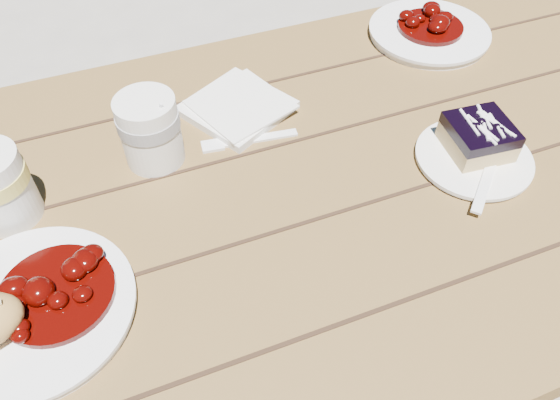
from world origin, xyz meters
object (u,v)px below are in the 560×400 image
object	(u,v)px
coffee_cup	(150,131)
picnic_table	(259,256)
second_plate	(429,33)
main_plate	(35,310)
dessert_plate	(473,159)
blueberry_cake	(479,136)

from	to	relation	value
coffee_cup	picnic_table	bearing A→B (deg)	-46.15
picnic_table	second_plate	xyz separation A→B (m)	(0.46, 0.27, 0.17)
picnic_table	main_plate	size ratio (longest dim) A/B	8.35
dessert_plate	main_plate	bearing A→B (deg)	-177.38
main_plate	coffee_cup	xyz separation A→B (m)	(0.20, 0.22, 0.05)
picnic_table	dessert_plate	bearing A→B (deg)	-10.42
coffee_cup	dessert_plate	bearing A→B (deg)	-22.25
blueberry_cake	second_plate	world-z (taller)	blueberry_cake
picnic_table	main_plate	distance (m)	0.37
dessert_plate	blueberry_cake	distance (m)	0.04
dessert_plate	blueberry_cake	bearing A→B (deg)	56.31
main_plate	dessert_plate	distance (m)	0.65
blueberry_cake	picnic_table	bearing A→B (deg)	177.78
second_plate	picnic_table	bearing A→B (deg)	-149.80
second_plate	coffee_cup	bearing A→B (deg)	-166.23
dessert_plate	coffee_cup	size ratio (longest dim) A/B	1.55
blueberry_cake	second_plate	size ratio (longest dim) A/B	0.43
dessert_plate	blueberry_cake	size ratio (longest dim) A/B	1.74
blueberry_cake	coffee_cup	xyz separation A→B (m)	(-0.46, 0.17, 0.02)
second_plate	dessert_plate	bearing A→B (deg)	-110.29
blueberry_cake	second_plate	distance (m)	0.33
coffee_cup	second_plate	world-z (taller)	coffee_cup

